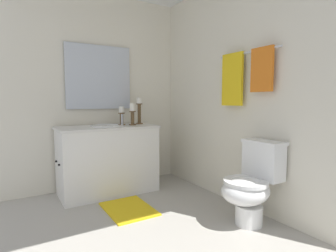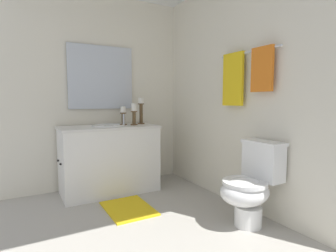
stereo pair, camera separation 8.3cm
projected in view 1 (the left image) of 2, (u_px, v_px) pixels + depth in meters
floor at (137, 224)px, 2.42m from camera, size 2.55×2.31×0.02m
wall_back at (233, 90)px, 2.90m from camera, size 2.55×0.04×2.45m
wall_left at (94, 92)px, 3.40m from camera, size 0.04×2.31×2.45m
vanity_cabinet at (108, 159)px, 3.22m from camera, size 0.58×1.15×0.81m
sink_basin at (107, 129)px, 3.19m from camera, size 0.40×0.40×0.24m
mirror at (99, 77)px, 3.37m from camera, size 0.02×0.82×0.79m
candle_holder_tall at (139, 110)px, 3.47m from camera, size 0.09×0.09×0.34m
candle_holder_short at (132, 114)px, 3.31m from camera, size 0.09×0.09×0.27m
candle_holder_mid at (122, 115)px, 3.33m from camera, size 0.09×0.09×0.23m
toilet at (251, 185)px, 2.38m from camera, size 0.39×0.54×0.75m
towel_bar at (248, 53)px, 2.62m from camera, size 0.75×0.02×0.02m
towel_near_vanity at (232, 80)px, 2.79m from camera, size 0.28×0.03×0.54m
towel_center at (262, 70)px, 2.46m from camera, size 0.24×0.03×0.41m
bath_mat at (129, 209)px, 2.73m from camera, size 0.60×0.44×0.02m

